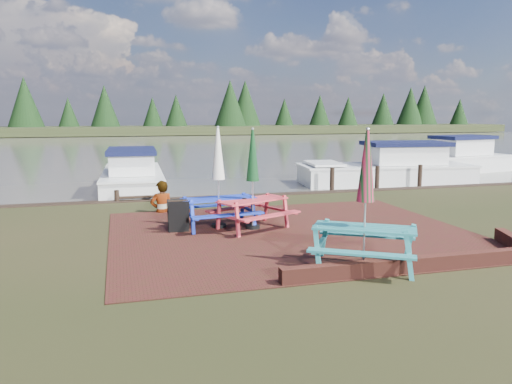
{
  "coord_description": "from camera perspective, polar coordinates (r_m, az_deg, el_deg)",
  "views": [
    {
      "loc": [
        -4.19,
        -10.7,
        3.03
      ],
      "look_at": [
        -0.77,
        1.67,
        1.0
      ],
      "focal_mm": 35.0,
      "sensor_mm": 36.0,
      "label": 1
    }
  ],
  "objects": [
    {
      "name": "ground",
      "position": [
        11.88,
        5.75,
        -5.84
      ],
      "size": [
        120.0,
        120.0,
        0.0
      ],
      "primitive_type": "plane",
      "color": "black",
      "rests_on": "ground"
    },
    {
      "name": "paving",
      "position": [
        12.79,
        4.13,
        -4.7
      ],
      "size": [
        9.0,
        7.5,
        0.02
      ],
      "primitive_type": "cube",
      "color": "#3C1D13",
      "rests_on": "ground"
    },
    {
      "name": "brick_wall",
      "position": [
        10.82,
        21.28,
        -7.09
      ],
      "size": [
        6.21,
        1.79,
        0.3
      ],
      "color": "#4C1E16",
      "rests_on": "ground"
    },
    {
      "name": "water",
      "position": [
        47.98,
        -10.47,
        5.23
      ],
      "size": [
        120.0,
        60.0,
        0.02
      ],
      "primitive_type": "cube",
      "color": "#48463E",
      "rests_on": "ground"
    },
    {
      "name": "far_treeline",
      "position": [
        76.81,
        -12.5,
        8.98
      ],
      "size": [
        120.0,
        10.0,
        8.1
      ],
      "color": "black",
      "rests_on": "ground"
    },
    {
      "name": "picnic_table_teal",
      "position": [
        9.99,
        12.32,
        -3.2
      ],
      "size": [
        2.59,
        2.52,
        2.73
      ],
      "rotation": [
        0.0,
        0.0,
        -0.56
      ],
      "color": "teal",
      "rests_on": "ground"
    },
    {
      "name": "picnic_table_red",
      "position": [
        13.05,
        -0.38,
        -0.3
      ],
      "size": [
        2.43,
        2.32,
        2.63
      ],
      "rotation": [
        0.0,
        0.0,
        0.43
      ],
      "color": "#C2313A",
      "rests_on": "ground"
    },
    {
      "name": "picnic_table_blue",
      "position": [
        13.24,
        -4.3,
        -0.14
      ],
      "size": [
        2.13,
        1.94,
        2.67
      ],
      "rotation": [
        0.0,
        0.0,
        0.13
      ],
      "color": "#162DA9",
      "rests_on": "ground"
    },
    {
      "name": "chalkboard",
      "position": [
        12.92,
        -8.88,
        -2.72
      ],
      "size": [
        0.52,
        0.5,
        0.83
      ],
      "rotation": [
        0.0,
        0.0,
        -0.02
      ],
      "color": "black",
      "rests_on": "ground"
    },
    {
      "name": "jetty",
      "position": [
        22.18,
        -13.55,
        1.19
      ],
      "size": [
        1.76,
        9.08,
        1.0
      ],
      "color": "black",
      "rests_on": "ground"
    },
    {
      "name": "boat_jetty",
      "position": [
        21.26,
        -13.93,
        1.62
      ],
      "size": [
        2.59,
        6.97,
        2.0
      ],
      "rotation": [
        0.0,
        0.0,
        -0.03
      ],
      "color": "silver",
      "rests_on": "ground"
    },
    {
      "name": "boat_near",
      "position": [
        23.7,
        14.98,
        2.4
      ],
      "size": [
        8.13,
        3.69,
        2.13
      ],
      "rotation": [
        0.0,
        0.0,
        1.45
      ],
      "color": "silver",
      "rests_on": "ground"
    },
    {
      "name": "boat_far",
      "position": [
        29.5,
        21.57,
        3.36
      ],
      "size": [
        7.39,
        3.73,
        2.2
      ],
      "rotation": [
        0.0,
        0.0,
        1.75
      ],
      "color": "silver",
      "rests_on": "ground"
    },
    {
      "name": "person",
      "position": [
        15.53,
        -10.8,
        1.23
      ],
      "size": [
        0.77,
        0.56,
        1.95
      ],
      "primitive_type": "imported",
      "rotation": [
        0.0,
        0.0,
        3.27
      ],
      "color": "gray",
      "rests_on": "ground"
    }
  ]
}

